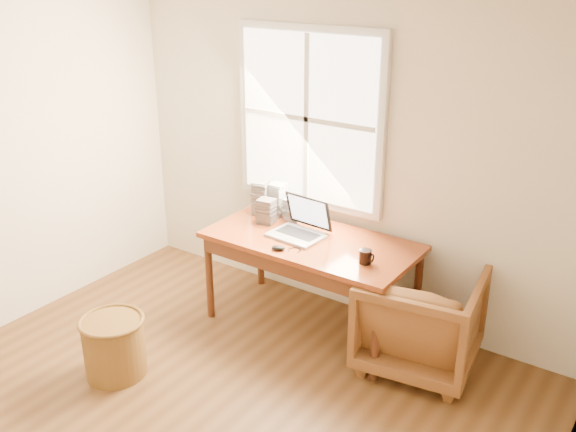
{
  "coord_description": "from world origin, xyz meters",
  "views": [
    {
      "loc": [
        2.35,
        -1.92,
        2.73
      ],
      "look_at": [
        -0.11,
        1.65,
        0.96
      ],
      "focal_mm": 40.0,
      "sensor_mm": 36.0,
      "label": 1
    }
  ],
  "objects_px": {
    "desk": "(311,241)",
    "coffee_mug": "(365,257)",
    "wicker_stool": "(114,347)",
    "cd_stack_a": "(277,199)",
    "armchair": "(420,319)",
    "laptop": "(296,219)"
  },
  "relations": [
    {
      "from": "desk",
      "to": "laptop",
      "type": "distance_m",
      "value": 0.21
    },
    {
      "from": "desk",
      "to": "coffee_mug",
      "type": "height_order",
      "value": "coffee_mug"
    },
    {
      "from": "laptop",
      "to": "armchair",
      "type": "bearing_deg",
      "value": 6.55
    },
    {
      "from": "wicker_stool",
      "to": "cd_stack_a",
      "type": "relative_size",
      "value": 1.57
    },
    {
      "from": "coffee_mug",
      "to": "cd_stack_a",
      "type": "bearing_deg",
      "value": -176.96
    },
    {
      "from": "laptop",
      "to": "coffee_mug",
      "type": "bearing_deg",
      "value": -3.83
    },
    {
      "from": "laptop",
      "to": "wicker_stool",
      "type": "bearing_deg",
      "value": -113.39
    },
    {
      "from": "desk",
      "to": "laptop",
      "type": "xyz_separation_m",
      "value": [
        -0.11,
        -0.04,
        0.17
      ]
    },
    {
      "from": "armchair",
      "to": "coffee_mug",
      "type": "relative_size",
      "value": 8.13
    },
    {
      "from": "laptop",
      "to": "cd_stack_a",
      "type": "height_order",
      "value": "laptop"
    },
    {
      "from": "desk",
      "to": "cd_stack_a",
      "type": "xyz_separation_m",
      "value": [
        -0.5,
        0.25,
        0.15
      ]
    },
    {
      "from": "desk",
      "to": "laptop",
      "type": "bearing_deg",
      "value": -161.2
    },
    {
      "from": "armchair",
      "to": "laptop",
      "type": "xyz_separation_m",
      "value": [
        -1.03,
        -0.04,
        0.53
      ]
    },
    {
      "from": "desk",
      "to": "coffee_mug",
      "type": "distance_m",
      "value": 0.55
    },
    {
      "from": "desk",
      "to": "laptop",
      "type": "height_order",
      "value": "laptop"
    },
    {
      "from": "armchair",
      "to": "wicker_stool",
      "type": "bearing_deg",
      "value": 29.38
    },
    {
      "from": "desk",
      "to": "coffee_mug",
      "type": "xyz_separation_m",
      "value": [
        0.53,
        -0.13,
        0.07
      ]
    },
    {
      "from": "desk",
      "to": "armchair",
      "type": "height_order",
      "value": "desk"
    },
    {
      "from": "cd_stack_a",
      "to": "desk",
      "type": "bearing_deg",
      "value": -26.66
    },
    {
      "from": "wicker_stool",
      "to": "laptop",
      "type": "height_order",
      "value": "laptop"
    },
    {
      "from": "desk",
      "to": "wicker_stool",
      "type": "bearing_deg",
      "value": -120.9
    },
    {
      "from": "wicker_stool",
      "to": "coffee_mug",
      "type": "relative_size",
      "value": 4.26
    }
  ]
}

